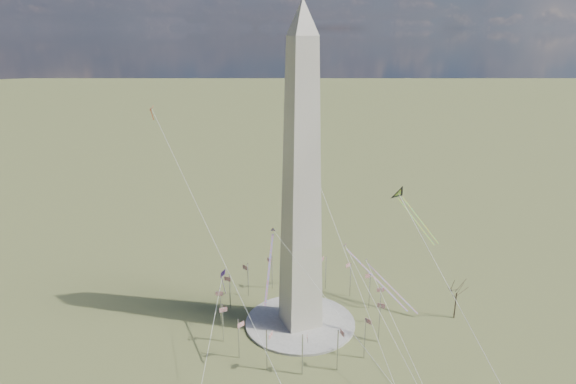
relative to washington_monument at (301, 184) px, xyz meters
name	(u,v)px	position (x,y,z in m)	size (l,w,h in m)	color
ground	(300,324)	(0.00, 0.00, -47.95)	(2000.00, 2000.00, 0.00)	#5E6532
plaza	(300,323)	(0.00, 0.00, -47.55)	(36.00, 36.00, 0.80)	#B3ACA3
washington_monument	(301,184)	(0.00, 0.00, 0.00)	(15.56, 15.56, 100.00)	#BFB7A0
flagpole_ring	(300,304)	(0.00, 0.00, -40.68)	(54.40, 54.40, 13.00)	#BABCC1
tree_near	(457,291)	(49.24, -16.38, -37.96)	(8.01, 8.01, 14.01)	#423928
kite_delta_black	(401,196)	(39.29, 4.39, -10.10)	(9.19, 19.74, 16.07)	black
kite_diamond_purple	(223,276)	(-24.22, 4.28, -27.99)	(2.06, 2.99, 8.82)	#481D83
kite_streamer_left	(366,267)	(17.82, -9.82, -26.44)	(12.37, 21.55, 16.27)	#FF5928
kite_streamer_mid	(270,256)	(-12.64, -6.70, -18.33)	(10.92, 19.74, 14.77)	#FF5928
kite_streamer_right	(384,279)	(31.62, 0.23, -37.98)	(11.29, 19.30, 14.61)	#FF5928
kite_small_red	(152,110)	(-38.03, 31.20, 20.26)	(1.56, 2.24, 4.67)	#E0421A
kite_small_white	(294,117)	(14.10, 38.92, 13.45)	(1.21, 2.04, 4.82)	white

